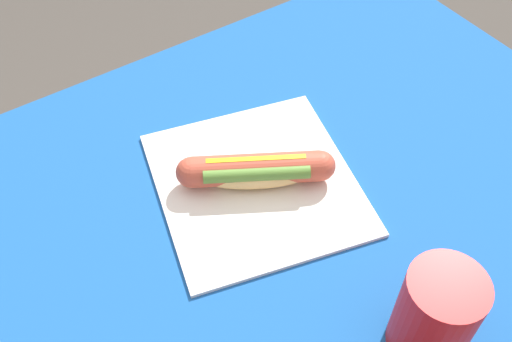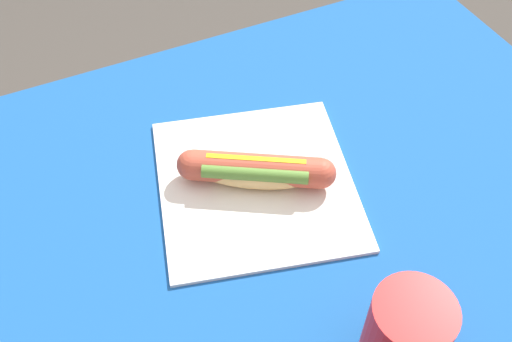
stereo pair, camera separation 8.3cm
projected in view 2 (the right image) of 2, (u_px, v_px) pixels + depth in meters
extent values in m
cylinder|color=brown|center=(382.00, 156.00, 1.41)|extent=(0.07, 0.07, 0.70)
cube|color=brown|center=(231.00, 222.00, 0.84)|extent=(1.16, 0.71, 0.03)
cube|color=#19519E|center=(231.00, 215.00, 0.83)|extent=(1.22, 0.77, 0.00)
cube|color=silver|center=(256.00, 183.00, 0.86)|extent=(0.34, 0.35, 0.01)
ellipsoid|color=#E5BC75|center=(256.00, 172.00, 0.84)|extent=(0.18, 0.13, 0.05)
cylinder|color=#BC4C38|center=(256.00, 169.00, 0.83)|extent=(0.18, 0.13, 0.04)
sphere|color=#BC4C38|center=(192.00, 165.00, 0.84)|extent=(0.04, 0.04, 0.04)
sphere|color=#BC4C38|center=(321.00, 173.00, 0.83)|extent=(0.04, 0.04, 0.04)
cube|color=yellow|center=(256.00, 160.00, 0.82)|extent=(0.12, 0.08, 0.00)
cylinder|color=#568433|center=(255.00, 174.00, 0.82)|extent=(0.14, 0.09, 0.02)
cylinder|color=red|center=(404.00, 338.00, 0.64)|extent=(0.09, 0.09, 0.13)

